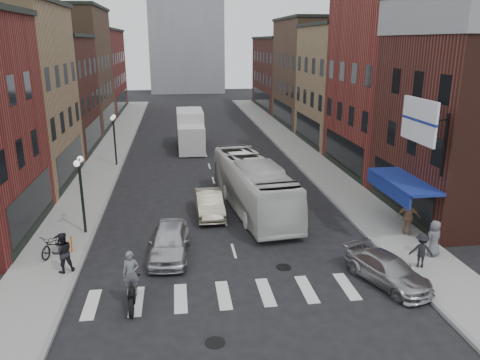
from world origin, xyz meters
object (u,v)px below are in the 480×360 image
sedan_left_far (209,204)px  sedan_left_near (169,241)px  bike_rack (70,247)px  ped_right_b (408,217)px  transit_bus (253,185)px  ped_right_c (434,238)px  parked_bicycle (54,244)px  motorcycle_rider (132,281)px  curb_car (388,270)px  billboard_sign (421,122)px  ped_right_a (421,250)px  box_truck (190,130)px  ped_left_solo (63,253)px  streetlamp_near (81,181)px  streetlamp_far (114,131)px

sedan_left_far → sedan_left_near: bearing=-114.7°
bike_rack → ped_right_b: ped_right_b is taller
transit_bus → ped_right_c: (7.17, -7.67, -0.51)m
transit_bus → parked_bicycle: bearing=-159.9°
motorcycle_rider → parked_bicycle: motorcycle_rider is taller
curb_car → ped_right_c: (3.09, 1.92, 0.41)m
billboard_sign → ped_right_b: billboard_sign is taller
motorcycle_rider → ped_right_b: 14.22m
ped_right_a → motorcycle_rider: bearing=25.2°
box_truck → ped_left_solo: box_truck is taller
parked_bicycle → ped_left_solo: 2.09m
motorcycle_rider → ped_right_b: size_ratio=1.18×
transit_bus → sedan_left_near: 7.62m
transit_bus → ped_right_a: (6.03, -8.64, -0.59)m
motorcycle_rider → ped_right_b: (13.40, 4.74, 0.05)m
billboard_sign → box_truck: (-9.82, 23.33, -4.44)m
ped_right_c → streetlamp_near: bearing=-37.4°
billboard_sign → ped_right_c: (0.43, -1.55, -5.13)m
transit_bus → ped_right_b: (7.16, -5.19, -0.42)m
box_truck → sedan_left_near: size_ratio=1.79×
parked_bicycle → ped_right_c: size_ratio=1.15×
streetlamp_near → bike_rack: (-0.20, -2.70, -2.36)m
ped_left_solo → box_truck: bearing=-128.1°
box_truck → ped_right_b: bearing=-65.4°
transit_bus → sedan_left_near: (-4.89, -5.79, -0.77)m
bike_rack → transit_bus: transit_bus is taller
parked_bicycle → ped_left_solo: (0.83, -1.88, 0.38)m
streetlamp_near → curb_car: (13.33, -6.97, -2.32)m
bike_rack → ped_right_c: ped_right_c is taller
sedan_left_near → parked_bicycle: (-5.31, 0.67, -0.08)m
transit_bus → box_truck: bearing=93.6°
ped_right_c → curb_car: bearing=11.6°
motorcycle_rider → sedan_left_near: (1.35, 4.15, -0.31)m
bike_rack → box_truck: bearing=74.2°
streetlamp_near → motorcycle_rider: streetlamp_near is taller
sedan_left_near → curb_car: size_ratio=1.07×
curb_car → ped_right_a: ped_right_a is taller
streetlamp_far → ped_right_a: 25.27m
ped_right_b → ped_right_c: ped_right_b is taller
transit_bus → curb_car: size_ratio=2.66×
billboard_sign → ped_right_a: 5.83m
billboard_sign → sedan_left_near: 12.81m
billboard_sign → ped_right_b: size_ratio=1.94×
motorcycle_rider → ped_left_solo: motorcycle_rider is taller
streetlamp_far → motorcycle_rider: size_ratio=1.82×
streetlamp_near → box_truck: size_ratio=0.52×
streetlamp_far → curb_car: bearing=-57.5°
streetlamp_near → transit_bus: 9.72m
billboard_sign → parked_bicycle: 17.83m
ped_left_solo → curb_car: bearing=145.5°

